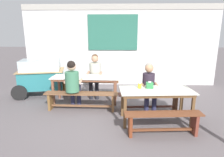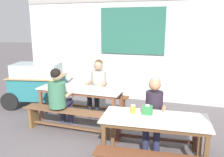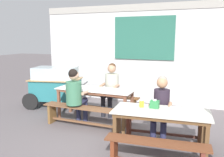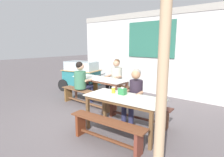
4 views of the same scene
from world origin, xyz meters
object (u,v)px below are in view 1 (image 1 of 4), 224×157
(condiment_jar, at_px, (140,85))
(person_right_near_table, at_px, (149,85))
(dining_table_near, at_px, (156,93))
(person_center_facing, at_px, (95,73))
(bench_near_front, at_px, (163,121))
(food_cart, at_px, (41,75))
(bench_far_front, at_px, (81,99))
(person_left_back_turned, at_px, (73,81))
(tissue_box, at_px, (150,85))
(dining_table_far, at_px, (85,79))
(bench_far_back, at_px, (89,86))
(soup_bowl, at_px, (85,76))
(bench_near_back, at_px, (149,99))

(condiment_jar, bearing_deg, person_right_near_table, 56.66)
(dining_table_near, bearing_deg, person_center_facing, 132.61)
(bench_near_front, xyz_separation_m, food_cart, (-3.31, 2.32, 0.35))
(bench_far_front, distance_m, person_left_back_turned, 0.49)
(bench_far_front, xyz_separation_m, condiment_jar, (1.43, -0.48, 0.51))
(tissue_box, bearing_deg, person_center_facing, 132.18)
(dining_table_far, bearing_deg, bench_far_back, 89.00)
(dining_table_near, height_order, person_left_back_turned, person_left_back_turned)
(person_left_back_turned, bearing_deg, soup_bowl, 65.93)
(dining_table_far, xyz_separation_m, condiment_jar, (1.42, -1.08, 0.14))
(condiment_jar, bearing_deg, person_left_back_turned, 161.26)
(bench_far_back, xyz_separation_m, person_center_facing, (0.20, -0.07, 0.44))
(dining_table_near, distance_m, bench_near_back, 0.69)
(dining_table_near, bearing_deg, tissue_box, 137.71)
(tissue_box, xyz_separation_m, condiment_jar, (-0.22, -0.02, -0.00))
(bench_far_back, xyz_separation_m, bench_far_front, (-0.02, -1.18, 0.00))
(dining_table_far, relative_size, bench_far_back, 1.01)
(dining_table_near, bearing_deg, dining_table_far, 146.50)
(dining_table_far, bearing_deg, person_right_near_table, -21.56)
(person_right_near_table, bearing_deg, bench_near_front, -83.25)
(bench_near_back, relative_size, person_right_near_table, 1.29)
(person_left_back_turned, bearing_deg, bench_far_front, -18.46)
(person_left_back_turned, bearing_deg, tissue_box, -15.98)
(dining_table_far, bearing_deg, bench_near_back, -18.67)
(dining_table_near, bearing_deg, condiment_jar, 164.81)
(person_center_facing, bearing_deg, bench_near_front, -54.92)
(bench_near_front, height_order, person_right_near_table, person_right_near_table)
(person_center_facing, bearing_deg, tissue_box, -47.82)
(dining_table_far, distance_m, person_center_facing, 0.57)
(bench_near_back, bearing_deg, person_right_near_table, -115.44)
(bench_far_front, relative_size, person_right_near_table, 1.51)
(bench_near_back, height_order, food_cart, food_cart)
(bench_far_front, relative_size, person_left_back_turned, 1.46)
(dining_table_near, relative_size, bench_far_back, 0.88)
(bench_far_back, height_order, bench_near_front, same)
(bench_far_front, height_order, condiment_jar, condiment_jar)
(dining_table_far, height_order, person_left_back_turned, person_left_back_turned)
(food_cart, bearing_deg, bench_near_back, -19.57)
(food_cart, xyz_separation_m, person_center_facing, (1.71, -0.04, 0.10))
(food_cart, relative_size, person_center_facing, 1.37)
(dining_table_far, height_order, bench_near_front, dining_table_far)
(person_right_near_table, bearing_deg, soup_bowl, 158.98)
(food_cart, bearing_deg, person_right_near_table, -21.12)
(bench_far_back, xyz_separation_m, soup_bowl, (-0.02, -0.61, 0.46))
(dining_table_near, distance_m, condiment_jar, 0.39)
(bench_far_front, xyz_separation_m, soup_bowl, (0.00, 0.57, 0.46))
(bench_far_back, height_order, bench_far_front, same)
(bench_far_back, distance_m, condiment_jar, 2.24)
(person_left_back_turned, height_order, condiment_jar, person_left_back_turned)
(dining_table_near, distance_m, person_right_near_table, 0.51)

